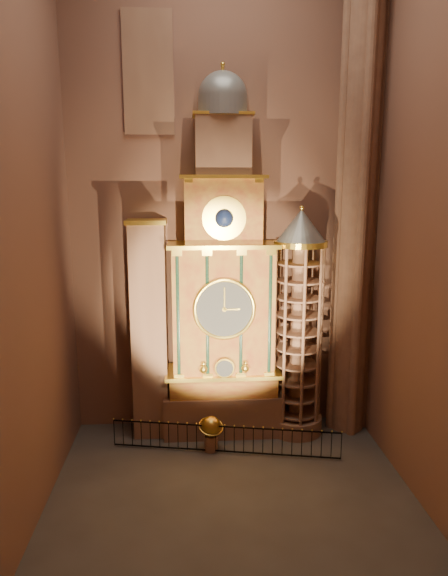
{
  "coord_description": "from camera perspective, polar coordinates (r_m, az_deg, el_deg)",
  "views": [
    {
      "loc": [
        -1.52,
        -18.03,
        11.75
      ],
      "look_at": [
        -0.08,
        3.0,
        7.46
      ],
      "focal_mm": 32.0,
      "sensor_mm": 36.0,
      "label": 1
    }
  ],
  "objects": [
    {
      "name": "floor",
      "position": [
        21.57,
        0.82,
        -21.5
      ],
      "size": [
        14.0,
        14.0,
        0.0
      ],
      "primitive_type": "plane",
      "color": "#383330",
      "rests_on": "ground"
    },
    {
      "name": "astronomical_clock",
      "position": [
        23.59,
        -0.13,
        -0.91
      ],
      "size": [
        5.6,
        2.41,
        16.7
      ],
      "color": "#8C634C",
      "rests_on": "floor"
    },
    {
      "name": "wall_left",
      "position": [
        18.86,
        -21.04,
        8.47
      ],
      "size": [
        0.0,
        22.0,
        22.0
      ],
      "primitive_type": "plane",
      "rotation": [
        1.57,
        0.0,
        1.57
      ],
      "color": "brown",
      "rests_on": "floor"
    },
    {
      "name": "iron_railing",
      "position": [
        23.61,
        0.08,
        -16.47
      ],
      "size": [
        9.94,
        1.96,
        1.25
      ],
      "color": "black",
      "rests_on": "floor"
    },
    {
      "name": "portrait_tower",
      "position": [
        24.01,
        -8.28,
        -4.57
      ],
      "size": [
        1.8,
        1.6,
        10.2
      ],
      "color": "#8C634C",
      "rests_on": "floor"
    },
    {
      "name": "stair_turret",
      "position": [
        24.16,
        8.25,
        -4.18
      ],
      "size": [
        2.5,
        2.5,
        10.8
      ],
      "color": "#8C634C",
      "rests_on": "floor"
    },
    {
      "name": "stained_glass_window",
      "position": [
        24.47,
        -8.43,
        22.58
      ],
      "size": [
        2.2,
        0.14,
        5.2
      ],
      "color": "#381A77",
      "rests_on": "wall_back"
    },
    {
      "name": "wall_right",
      "position": [
        19.95,
        21.62,
        8.55
      ],
      "size": [
        0.0,
        22.0,
        22.0
      ],
      "primitive_type": "plane",
      "rotation": [
        1.57,
        0.0,
        -1.57
      ],
      "color": "brown",
      "rests_on": "floor"
    },
    {
      "name": "wall_back",
      "position": [
        24.09,
        -0.3,
        9.72
      ],
      "size": [
        22.0,
        0.0,
        22.0
      ],
      "primitive_type": "plane",
      "rotation": [
        1.57,
        0.0,
        0.0
      ],
      "color": "brown",
      "rests_on": "floor"
    },
    {
      "name": "gothic_pier",
      "position": [
        24.27,
        14.59,
        9.37
      ],
      "size": [
        2.04,
        2.04,
        22.0
      ],
      "color": "#8C634C",
      "rests_on": "floor"
    },
    {
      "name": "celestial_globe",
      "position": [
        23.71,
        -1.46,
        -15.54
      ],
      "size": [
        1.41,
        1.38,
        1.62
      ],
      "color": "#8C634C",
      "rests_on": "floor"
    }
  ]
}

